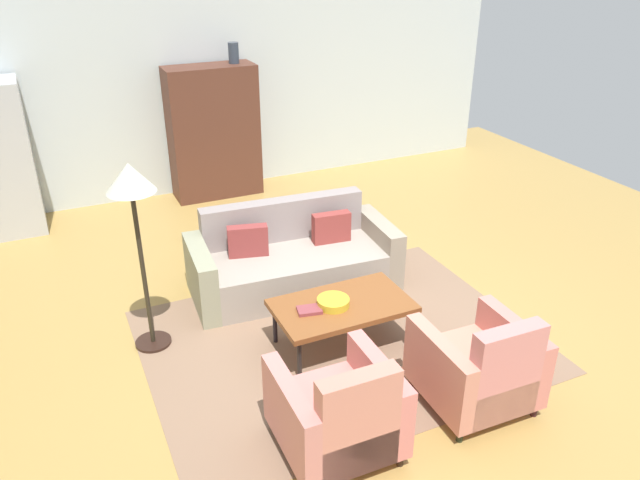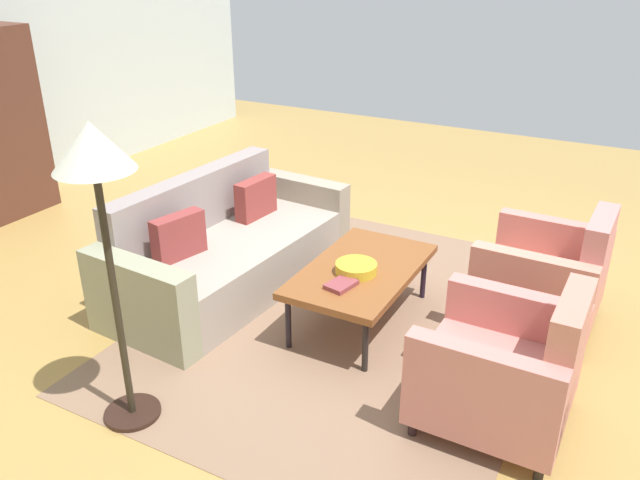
% 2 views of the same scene
% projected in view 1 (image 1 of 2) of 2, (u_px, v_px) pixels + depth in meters
% --- Properties ---
extents(ground_plane, '(10.49, 10.49, 0.00)m').
position_uv_depth(ground_plane, '(374.00, 336.00, 5.70)').
color(ground_plane, '#AC8745').
extents(wall_back, '(8.49, 0.12, 2.80)m').
position_uv_depth(wall_back, '(225.00, 89.00, 8.64)').
color(wall_back, silver).
rests_on(wall_back, ground).
extents(area_rug, '(3.40, 2.60, 0.01)m').
position_uv_depth(area_rug, '(339.00, 341.00, 5.63)').
color(area_rug, '#886851').
rests_on(area_rug, ground).
extents(couch, '(2.16, 1.05, 0.86)m').
position_uv_depth(couch, '(292.00, 260.00, 6.43)').
color(couch, '#A09589').
rests_on(couch, ground).
extents(coffee_table, '(1.20, 0.70, 0.43)m').
position_uv_depth(coffee_table, '(342.00, 307.00, 5.41)').
color(coffee_table, black).
rests_on(coffee_table, ground).
extents(armchair_left, '(0.81, 0.81, 0.88)m').
position_uv_depth(armchair_left, '(340.00, 416.00, 4.26)').
color(armchair_left, black).
rests_on(armchair_left, ground).
extents(armchair_right, '(0.82, 0.82, 0.88)m').
position_uv_depth(armchair_right, '(480.00, 370.00, 4.71)').
color(armchair_right, '#3A2311').
rests_on(armchair_right, ground).
extents(fruit_bowl, '(0.28, 0.28, 0.07)m').
position_uv_depth(fruit_bowl, '(333.00, 302.00, 5.35)').
color(fruit_bowl, gold).
rests_on(fruit_bowl, coffee_table).
extents(book_stack, '(0.23, 0.18, 0.03)m').
position_uv_depth(book_stack, '(309.00, 310.00, 5.27)').
color(book_stack, brown).
rests_on(book_stack, coffee_table).
extents(cabinet, '(1.20, 0.51, 1.80)m').
position_uv_depth(cabinet, '(214.00, 132.00, 8.46)').
color(cabinet, '#562F22').
rests_on(cabinet, ground).
extents(vase_tall, '(0.14, 0.14, 0.27)m').
position_uv_depth(vase_tall, '(234.00, 53.00, 8.13)').
color(vase_tall, '#323B49').
rests_on(vase_tall, cabinet).
extents(floor_lamp, '(0.40, 0.40, 1.72)m').
position_uv_depth(floor_lamp, '(132.00, 196.00, 4.96)').
color(floor_lamp, black).
rests_on(floor_lamp, ground).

